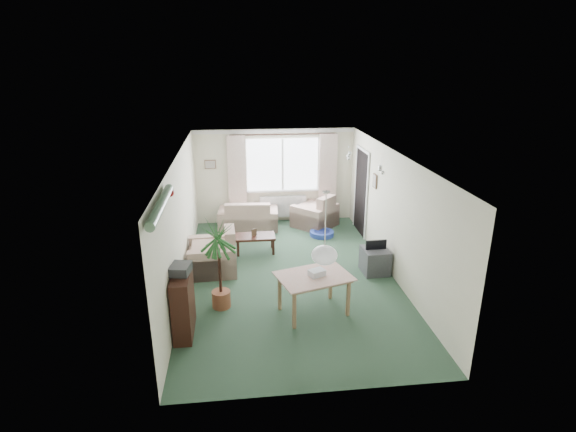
{
  "coord_description": "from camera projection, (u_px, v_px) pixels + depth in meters",
  "views": [
    {
      "loc": [
        -0.95,
        -7.83,
        4.02
      ],
      "look_at": [
        0.0,
        0.3,
        1.15
      ],
      "focal_mm": 28.0,
      "sensor_mm": 36.0,
      "label": 1
    }
  ],
  "objects": [
    {
      "name": "ground",
      "position": [
        290.0,
        276.0,
        8.77
      ],
      "size": [
        6.5,
        6.5,
        0.0
      ],
      "primitive_type": "plane",
      "color": "#294431"
    },
    {
      "name": "wall_picture_right",
      "position": [
        375.0,
        181.0,
        9.6
      ],
      "size": [
        0.03,
        0.24,
        0.3
      ],
      "primitive_type": "cube",
      "color": "brown"
    },
    {
      "name": "sofa",
      "position": [
        248.0,
        214.0,
        11.15
      ],
      "size": [
        1.51,
        0.88,
        0.73
      ],
      "primitive_type": "cube",
      "rotation": [
        0.0,
        0.0,
        3.07
      ],
      "color": "tan",
      "rests_on": "ground"
    },
    {
      "name": "radiator",
      "position": [
        283.0,
        206.0,
        11.65
      ],
      "size": [
        1.2,
        0.1,
        0.55
      ],
      "primitive_type": "cube",
      "color": "white"
    },
    {
      "name": "tv_cube",
      "position": [
        375.0,
        261.0,
        8.88
      ],
      "size": [
        0.52,
        0.56,
        0.49
      ],
      "primitive_type": "cube",
      "rotation": [
        0.0,
        0.0,
        0.04
      ],
      "color": "#38393E",
      "rests_on": "ground"
    },
    {
      "name": "curtain_rod",
      "position": [
        283.0,
        134.0,
        10.99
      ],
      "size": [
        2.6,
        0.03,
        0.03
      ],
      "primitive_type": "cube",
      "color": "black"
    },
    {
      "name": "tinsel_garland",
      "position": [
        161.0,
        205.0,
        5.65
      ],
      "size": [
        1.6,
        1.6,
        0.12
      ],
      "primitive_type": "cylinder",
      "color": "#196626"
    },
    {
      "name": "bauble_cluster_a",
      "position": [
        349.0,
        154.0,
        9.02
      ],
      "size": [
        0.2,
        0.2,
        0.2
      ],
      "primitive_type": "sphere",
      "color": "silver"
    },
    {
      "name": "pendant_lamp",
      "position": [
        324.0,
        255.0,
        6.15
      ],
      "size": [
        0.36,
        0.36,
        0.36
      ],
      "primitive_type": "sphere",
      "color": "white"
    },
    {
      "name": "curtain_right",
      "position": [
        328.0,
        173.0,
        11.43
      ],
      "size": [
        0.45,
        0.08,
        2.0
      ],
      "primitive_type": "cube",
      "color": "beige"
    },
    {
      "name": "window",
      "position": [
        282.0,
        164.0,
        11.32
      ],
      "size": [
        1.8,
        0.03,
        1.3
      ],
      "primitive_type": "cube",
      "color": "white"
    },
    {
      "name": "wall_picture_back",
      "position": [
        210.0,
        164.0,
        11.11
      ],
      "size": [
        0.28,
        0.03,
        0.22
      ],
      "primitive_type": "cube",
      "color": "brown"
    },
    {
      "name": "doorway",
      "position": [
        361.0,
        193.0,
        10.72
      ],
      "size": [
        0.03,
        0.95,
        2.0
      ],
      "primitive_type": "cube",
      "color": "black"
    },
    {
      "name": "hifi_box",
      "position": [
        180.0,
        269.0,
        6.68
      ],
      "size": [
        0.34,
        0.39,
        0.14
      ],
      "primitive_type": "cube",
      "rotation": [
        0.0,
        0.0,
        -0.18
      ],
      "color": "#303134",
      "rests_on": "bookshelf"
    },
    {
      "name": "curtain_left",
      "position": [
        237.0,
        176.0,
        11.18
      ],
      "size": [
        0.45,
        0.08,
        2.0
      ],
      "primitive_type": "cube",
      "color": "beige"
    },
    {
      "name": "armchair_corner",
      "position": [
        315.0,
        210.0,
        11.29
      ],
      "size": [
        1.29,
        1.29,
        0.84
      ],
      "primitive_type": "cube",
      "rotation": [
        0.0,
        0.0,
        3.92
      ],
      "color": "#BDA38F",
      "rests_on": "ground"
    },
    {
      "name": "dining_table",
      "position": [
        314.0,
        295.0,
        7.42
      ],
      "size": [
        1.22,
        0.98,
        0.67
      ],
      "primitive_type": "cube",
      "rotation": [
        0.0,
        0.0,
        0.29
      ],
      "color": "tan",
      "rests_on": "ground"
    },
    {
      "name": "coffee_table",
      "position": [
        255.0,
        244.0,
        9.83
      ],
      "size": [
        0.86,
        0.48,
        0.39
      ],
      "primitive_type": "cube",
      "rotation": [
        0.0,
        0.0,
        -0.01
      ],
      "color": "black",
      "rests_on": "ground"
    },
    {
      "name": "photo_frame",
      "position": [
        254.0,
        232.0,
        9.72
      ],
      "size": [
        0.12,
        0.06,
        0.16
      ],
      "primitive_type": "cube",
      "rotation": [
        0.0,
        0.0,
        0.4
      ],
      "color": "#4F3A28",
      "rests_on": "coffee_table"
    },
    {
      "name": "pet_bed",
      "position": [
        322.0,
        233.0,
        10.78
      ],
      "size": [
        0.7,
        0.7,
        0.11
      ],
      "primitive_type": "cylinder",
      "rotation": [
        0.0,
        0.0,
        0.26
      ],
      "color": "navy",
      "rests_on": "ground"
    },
    {
      "name": "houseplant",
      "position": [
        219.0,
        265.0,
        7.45
      ],
      "size": [
        0.74,
        0.74,
        1.58
      ],
      "primitive_type": "cylinder",
      "rotation": [
        0.0,
        0.0,
        0.1
      ],
      "color": "#1A4C1F",
      "rests_on": "ground"
    },
    {
      "name": "armchair_left",
      "position": [
        212.0,
        250.0,
        8.88
      ],
      "size": [
        0.96,
        1.01,
        0.87
      ],
      "primitive_type": "cube",
      "rotation": [
        0.0,
        0.0,
        -1.53
      ],
      "color": "beige",
      "rests_on": "ground"
    },
    {
      "name": "bookshelf",
      "position": [
        183.0,
        304.0,
        6.83
      ],
      "size": [
        0.27,
        0.82,
        1.0
      ],
      "primitive_type": "cube",
      "rotation": [
        0.0,
        0.0,
        -0.0
      ],
      "color": "black",
      "rests_on": "ground"
    },
    {
      "name": "bauble_cluster_b",
      "position": [
        382.0,
        167.0,
        7.93
      ],
      "size": [
        0.2,
        0.2,
        0.2
      ],
      "primitive_type": "sphere",
      "color": "silver"
    },
    {
      "name": "gift_box",
      "position": [
        317.0,
        273.0,
        7.3
      ],
      "size": [
        0.3,
        0.27,
        0.12
      ],
      "primitive_type": "cube",
      "rotation": [
        0.0,
        0.0,
        0.43
      ],
      "color": "silver",
      "rests_on": "dining_table"
    }
  ]
}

